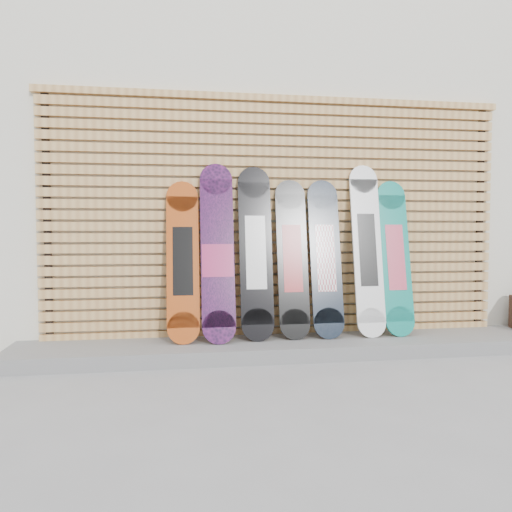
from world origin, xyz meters
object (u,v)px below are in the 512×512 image
at_px(snowboard_2, 256,252).
at_px(snowboard_1, 217,253).
at_px(snowboard_0, 183,261).
at_px(snowboard_4, 325,258).
at_px(snowboard_5, 367,250).
at_px(snowboard_3, 292,258).
at_px(snowboard_6, 395,257).

bearing_deg(snowboard_2, snowboard_1, -174.75).
height_order(snowboard_0, snowboard_2, snowboard_2).
height_order(snowboard_1, snowboard_2, snowboard_1).
bearing_deg(snowboard_0, snowboard_4, 0.23).
height_order(snowboard_2, snowboard_4, snowboard_2).
bearing_deg(snowboard_1, snowboard_2, 5.25).
height_order(snowboard_1, snowboard_5, snowboard_5).
bearing_deg(snowboard_5, snowboard_2, 179.80).
xyz_separation_m(snowboard_0, snowboard_5, (1.66, 0.00, 0.09)).
xyz_separation_m(snowboard_4, snowboard_5, (0.39, -0.00, 0.07)).
bearing_deg(snowboard_1, snowboard_3, 3.21).
distance_m(snowboard_0, snowboard_2, 0.64).
xyz_separation_m(snowboard_0, snowboard_1, (0.30, -0.02, 0.07)).
relative_size(snowboard_3, snowboard_6, 1.00).
bearing_deg(snowboard_5, snowboard_3, 179.17).
bearing_deg(snowboard_3, snowboard_0, -179.19).
bearing_deg(snowboard_3, snowboard_6, -0.46).
bearing_deg(snowboard_1, snowboard_5, 1.15).
bearing_deg(snowboard_4, snowboard_1, -178.29).
bearing_deg(snowboard_3, snowboard_4, -1.62).
relative_size(snowboard_2, snowboard_6, 1.08).
height_order(snowboard_4, snowboard_5, snowboard_5).
relative_size(snowboard_4, snowboard_5, 0.91).
distance_m(snowboard_3, snowboard_5, 0.70).
bearing_deg(snowboard_3, snowboard_1, -176.79).
distance_m(snowboard_4, snowboard_6, 0.66).
distance_m(snowboard_0, snowboard_4, 1.27).
xyz_separation_m(snowboard_2, snowboard_5, (1.02, -0.00, 0.02)).
height_order(snowboard_4, snowboard_6, snowboard_6).
relative_size(snowboard_2, snowboard_5, 0.98).
height_order(snowboard_0, snowboard_5, snowboard_5).
relative_size(snowboard_0, snowboard_1, 0.90).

